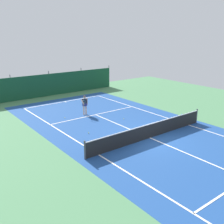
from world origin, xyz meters
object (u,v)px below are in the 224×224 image
Objects in this scene: tennis_net at (150,131)px; tennis_player at (85,104)px; tennis_ball_midcourt at (65,118)px; tennis_ball_near_player at (88,133)px; water_bottle at (182,115)px; tennis_ball_by_sideline at (124,119)px; parked_car at (27,86)px.

tennis_player is (-0.67, 6.97, 0.45)m from tennis_net.
tennis_player is 2.04m from tennis_ball_midcourt.
tennis_player is 24.85× the size of tennis_ball_midcourt.
tennis_ball_near_player is at bearing 67.42° from tennis_player.
water_bottle is at bearing 16.96° from tennis_net.
tennis_ball_midcourt is 0.28× the size of water_bottle.
tennis_ball_near_player is 1.00× the size of tennis_ball_by_sideline.
tennis_net is at bearing -79.99° from parked_car.
tennis_ball_by_sideline is at bearing 127.95° from tennis_player.
tennis_net is at bearing -70.88° from tennis_ball_midcourt.
tennis_ball_midcourt is at bearing 139.20° from tennis_ball_by_sideline.
tennis_net reaches higher than tennis_ball_by_sideline.
tennis_ball_near_player is 8.29m from water_bottle.
tennis_ball_near_player is 1.00× the size of tennis_ball_midcourt.
tennis_player reaches higher than tennis_ball_near_player.
tennis_player is 10.86m from parked_car.
tennis_ball_near_player is at bearing 169.45° from water_bottle.
tennis_ball_near_player is 0.28× the size of water_bottle.
tennis_ball_near_player is 0.02× the size of parked_car.
tennis_ball_by_sideline is (1.14, 4.04, -0.48)m from tennis_net.
parked_car is at bearing 113.19° from water_bottle.
tennis_player reaches higher than tennis_ball_by_sideline.
tennis_ball_midcourt is 9.62m from water_bottle.
tennis_net is 7.02m from tennis_player.
tennis_ball_near_player is at bearing -89.74° from parked_car.
tennis_ball_midcourt is (-2.48, 7.17, -0.48)m from tennis_net.
tennis_ball_midcourt is at bearing -90.03° from parked_car.
tennis_ball_by_sideline is at bearing 74.19° from tennis_net.
parked_car is (0.95, 10.63, 0.81)m from tennis_ball_midcourt.
parked_car is (-1.54, 17.79, 0.33)m from tennis_net.
parked_car reaches higher than water_bottle.
tennis_ball_midcourt is at bearing 85.96° from tennis_ball_near_player.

